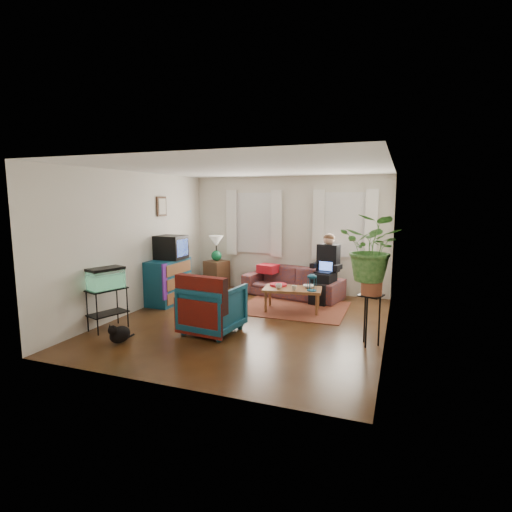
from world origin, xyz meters
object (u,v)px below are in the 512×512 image
at_px(side_table, 217,275).
at_px(coffee_table, 292,300).
at_px(sofa, 293,277).
at_px(armchair, 213,306).
at_px(plant_stand, 370,320).
at_px(aquarium_stand, 108,309).
at_px(dresser, 168,281).

bearing_deg(side_table, coffee_table, -29.74).
height_order(sofa, coffee_table, sofa).
height_order(armchair, plant_stand, armchair).
distance_m(sofa, aquarium_stand, 3.88).
xyz_separation_m(dresser, aquarium_stand, (-0.01, -1.78, -0.11)).
bearing_deg(dresser, sofa, 33.13).
relative_size(dresser, plant_stand, 1.32).
bearing_deg(side_table, armchair, -65.26).
bearing_deg(coffee_table, armchair, -127.28).
bearing_deg(aquarium_stand, side_table, 103.06).
bearing_deg(coffee_table, side_table, 141.98).
height_order(dresser, plant_stand, dresser).
bearing_deg(plant_stand, side_table, 145.15).
distance_m(dresser, armchair, 2.10).
xyz_separation_m(dresser, plant_stand, (4.04, -1.04, -0.07)).
height_order(side_table, aquarium_stand, aquarium_stand).
xyz_separation_m(armchair, plant_stand, (2.39, 0.26, -0.05)).
xyz_separation_m(aquarium_stand, armchair, (1.65, 0.48, 0.09)).
bearing_deg(armchair, sofa, -95.68).
height_order(aquarium_stand, armchair, armchair).
bearing_deg(side_table, dresser, -102.52).
relative_size(side_table, aquarium_stand, 0.98).
xyz_separation_m(side_table, coffee_table, (2.18, -1.25, -0.11)).
relative_size(sofa, dresser, 2.15).
height_order(armchair, coffee_table, armchair).
relative_size(sofa, side_table, 3.24).
xyz_separation_m(side_table, armchair, (1.30, -2.83, 0.10)).
height_order(dresser, aquarium_stand, dresser).
distance_m(dresser, plant_stand, 4.17).
bearing_deg(sofa, coffee_table, -62.93).
xyz_separation_m(dresser, coffee_table, (2.52, 0.28, -0.22)).
bearing_deg(side_table, sofa, -4.06).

